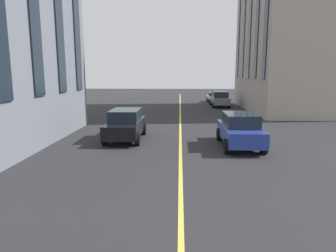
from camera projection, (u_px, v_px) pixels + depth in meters
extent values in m
cube|color=#D8C64C|center=(180.00, 133.00, 20.77)|extent=(80.00, 0.16, 0.01)
cube|color=slate|center=(220.00, 100.00, 36.91)|extent=(4.70, 1.95, 0.80)
cube|color=#19232D|center=(220.00, 94.00, 36.78)|extent=(2.58, 1.72, 0.70)
cylinder|color=black|center=(211.00, 102.00, 38.54)|extent=(0.76, 0.27, 0.76)
cylinder|color=black|center=(225.00, 102.00, 38.47)|extent=(0.76, 0.27, 0.76)
cylinder|color=black|center=(213.00, 105.00, 35.49)|extent=(0.76, 0.27, 0.76)
cylinder|color=black|center=(229.00, 105.00, 35.42)|extent=(0.76, 0.27, 0.76)
cube|color=black|center=(126.00, 127.00, 18.51)|extent=(4.70, 1.95, 0.80)
cube|color=#19232D|center=(125.00, 115.00, 18.38)|extent=(2.59, 1.72, 0.70)
cylinder|color=black|center=(137.00, 139.00, 17.02)|extent=(0.76, 0.27, 0.76)
cylinder|color=black|center=(105.00, 139.00, 17.09)|extent=(0.76, 0.27, 0.76)
cylinder|color=black|center=(144.00, 129.00, 20.07)|extent=(0.76, 0.27, 0.76)
cylinder|color=black|center=(116.00, 129.00, 20.14)|extent=(0.76, 0.27, 0.76)
cube|color=navy|center=(240.00, 133.00, 16.73)|extent=(4.70, 1.95, 0.80)
cube|color=#19232D|center=(240.00, 120.00, 16.60)|extent=(2.59, 1.72, 0.70)
cylinder|color=black|center=(219.00, 134.00, 18.36)|extent=(0.76, 0.27, 0.76)
cylinder|color=black|center=(250.00, 134.00, 18.29)|extent=(0.76, 0.27, 0.76)
cylinder|color=black|center=(227.00, 146.00, 15.31)|extent=(0.76, 0.27, 0.76)
cylinder|color=black|center=(264.00, 147.00, 15.23)|extent=(0.76, 0.27, 0.76)
cube|color=silver|center=(214.00, 98.00, 42.83)|extent=(4.40, 1.80, 0.55)
cube|color=#19232D|center=(215.00, 94.00, 42.52)|extent=(1.85, 1.58, 0.50)
cylinder|color=black|center=(207.00, 99.00, 44.34)|extent=(0.64, 0.22, 0.64)
cylinder|color=black|center=(219.00, 99.00, 44.27)|extent=(0.64, 0.22, 0.64)
cylinder|color=black|center=(209.00, 101.00, 41.48)|extent=(0.64, 0.22, 0.64)
cylinder|color=black|center=(222.00, 101.00, 41.41)|extent=(0.64, 0.22, 0.64)
cube|color=#19232D|center=(240.00, 1.00, 37.66)|extent=(1.10, 0.10, 19.20)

